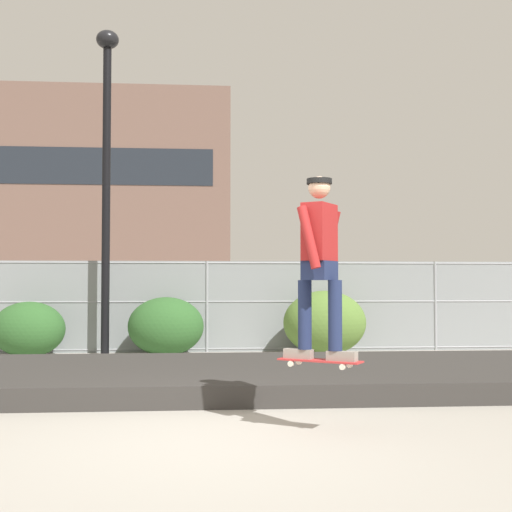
{
  "coord_description": "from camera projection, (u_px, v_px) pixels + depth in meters",
  "views": [
    {
      "loc": [
        -0.12,
        -6.07,
        1.41
      ],
      "look_at": [
        0.81,
        5.43,
        1.86
      ],
      "focal_mm": 47.96,
      "sensor_mm": 36.0,
      "label": 1
    }
  ],
  "objects": [
    {
      "name": "skater",
      "position": [
        320.0,
        255.0,
        6.43
      ],
      "size": [
        0.66,
        0.61,
        1.72
      ],
      "color": "gray",
      "rests_on": "skateboard"
    },
    {
      "name": "street_lamp",
      "position": [
        107.0,
        150.0,
        13.33
      ],
      "size": [
        0.44,
        0.44,
        6.36
      ],
      "color": "black",
      "rests_on": "ground_plane"
    },
    {
      "name": "shrub_center",
      "position": [
        166.0,
        326.0,
        13.17
      ],
      "size": [
        1.46,
        1.19,
        1.13
      ],
      "color": "#2D5B28",
      "rests_on": "ground_plane"
    },
    {
      "name": "chain_fence",
      "position": [
        207.0,
        306.0,
        13.92
      ],
      "size": [
        19.17,
        0.06,
        1.85
      ],
      "color": "gray",
      "rests_on": "ground_plane"
    },
    {
      "name": "gravel_berm",
      "position": [
        210.0,
        376.0,
        9.35
      ],
      "size": [
        14.25,
        3.63,
        0.26
      ],
      "primitive_type": "cube",
      "color": "#33302D",
      "rests_on": "ground_plane"
    },
    {
      "name": "ground_plane",
      "position": [
        214.0,
        443.0,
        6.0
      ],
      "size": [
        120.0,
        120.0,
        0.0
      ],
      "primitive_type": "plane",
      "color": "#9E998E"
    },
    {
      "name": "shrub_right",
      "position": [
        325.0,
        323.0,
        13.31
      ],
      "size": [
        1.62,
        1.33,
        1.25
      ],
      "color": "#567A33",
      "rests_on": "ground_plane"
    },
    {
      "name": "parked_car_mid",
      "position": [
        355.0,
        305.0,
        17.28
      ],
      "size": [
        4.48,
        2.1,
        1.66
      ],
      "color": "#474C54",
      "rests_on": "ground_plane"
    },
    {
      "name": "shrub_left",
      "position": [
        29.0,
        329.0,
        12.89
      ],
      "size": [
        1.36,
        1.11,
        1.05
      ],
      "color": "#2D5B28",
      "rests_on": "ground_plane"
    },
    {
      "name": "parked_car_near",
      "position": [
        112.0,
        306.0,
        16.67
      ],
      "size": [
        4.5,
        2.16,
        1.66
      ],
      "color": "silver",
      "rests_on": "ground_plane"
    },
    {
      "name": "library_building",
      "position": [
        33.0,
        204.0,
        52.59
      ],
      "size": [
        29.8,
        14.78,
        14.88
      ],
      "color": "brown",
      "rests_on": "ground_plane"
    },
    {
      "name": "skateboard",
      "position": [
        320.0,
        361.0,
        6.39
      ],
      "size": [
        0.78,
        0.61,
        0.07
      ],
      "color": "#B22D2D"
    }
  ]
}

